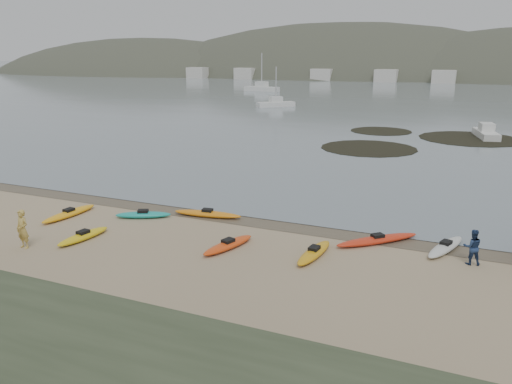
% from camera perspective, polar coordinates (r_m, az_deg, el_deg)
% --- Properties ---
extents(ground, '(600.00, 600.00, 0.00)m').
position_cam_1_polar(ground, '(27.28, -0.00, -3.04)').
color(ground, tan).
rests_on(ground, ground).
extents(wet_sand, '(60.00, 60.00, 0.00)m').
position_cam_1_polar(wet_sand, '(27.02, -0.25, -3.22)').
color(wet_sand, brown).
rests_on(wet_sand, ground).
extents(water, '(1200.00, 1200.00, 0.00)m').
position_cam_1_polar(water, '(324.04, 22.09, 12.81)').
color(water, slate).
rests_on(water, ground).
extents(kayaks, '(20.77, 8.74, 0.34)m').
position_cam_1_polar(kayaks, '(24.87, -2.67, -4.50)').
color(kayaks, yellow).
rests_on(kayaks, ground).
extents(person_west, '(0.70, 0.49, 1.83)m').
position_cam_1_polar(person_west, '(25.31, -25.13, -3.86)').
color(person_west, tan).
rests_on(person_west, ground).
extents(person_east, '(0.88, 0.75, 1.56)m').
position_cam_1_polar(person_east, '(23.13, 23.50, -5.78)').
color(person_east, navy).
rests_on(person_east, ground).
extents(kelp_mats, '(18.62, 19.67, 0.04)m').
position_cam_1_polar(kelp_mats, '(55.05, 18.11, 5.67)').
color(kelp_mats, black).
rests_on(kelp_mats, water).
extents(moored_boats, '(103.95, 93.06, 1.23)m').
position_cam_1_polar(moored_boats, '(106.38, 22.41, 9.94)').
color(moored_boats, silver).
rests_on(moored_boats, ground).
extents(far_town, '(199.00, 5.00, 4.00)m').
position_cam_1_polar(far_town, '(168.94, 22.39, 12.05)').
color(far_town, beige).
rests_on(far_town, ground).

